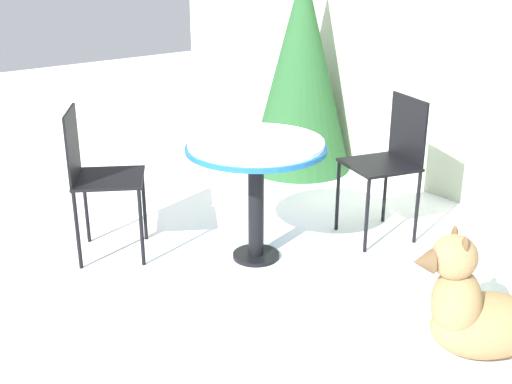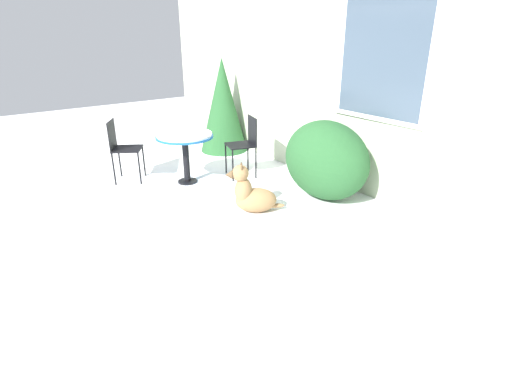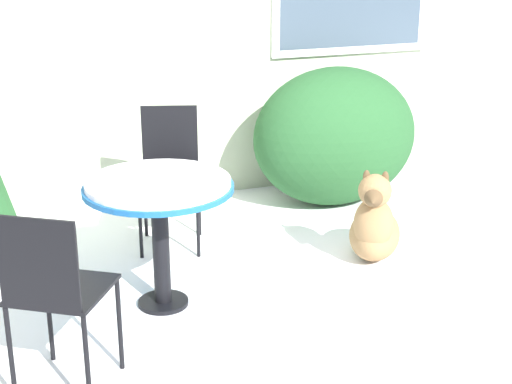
% 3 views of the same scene
% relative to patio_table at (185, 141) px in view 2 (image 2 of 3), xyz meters
% --- Properties ---
extents(ground_plane, '(16.00, 16.00, 0.00)m').
position_rel_patio_table_xyz_m(ground_plane, '(0.64, -0.40, -0.65)').
color(ground_plane, white).
extents(house_wall, '(8.00, 0.10, 2.78)m').
position_rel_patio_table_xyz_m(house_wall, '(0.74, 1.80, 0.78)').
color(house_wall, '#B2BC9E').
rests_on(house_wall, ground_plane).
extents(shrub_left, '(1.30, 0.90, 1.07)m').
position_rel_patio_table_xyz_m(shrub_left, '(1.66, 1.24, -0.12)').
color(shrub_left, '#235128').
rests_on(shrub_left, ground_plane).
extents(evergreen_bush, '(0.88, 0.88, 1.71)m').
position_rel_patio_table_xyz_m(evergreen_bush, '(-1.13, 1.40, 0.20)').
color(evergreen_bush, '#235128').
rests_on(evergreen_bush, ground_plane).
extents(patio_table, '(0.84, 0.84, 0.76)m').
position_rel_patio_table_xyz_m(patio_table, '(0.00, 0.00, 0.00)').
color(patio_table, black).
rests_on(patio_table, ground_plane).
extents(patio_chair_near_table, '(0.51, 0.51, 0.93)m').
position_rel_patio_table_xyz_m(patio_chair_near_table, '(0.27, 0.89, -0.11)').
color(patio_chair_near_table, black).
rests_on(patio_chair_near_table, ground_plane).
extents(patio_chair_far_side, '(0.57, 0.57, 0.93)m').
position_rel_patio_table_xyz_m(patio_chair_far_side, '(-0.65, -0.72, -0.11)').
color(patio_chair_far_side, black).
rests_on(patio_chair_far_side, ground_plane).
extents(dog, '(0.56, 0.69, 0.65)m').
position_rel_patio_table_xyz_m(dog, '(1.44, 0.15, -0.42)').
color(dog, '#937047').
rests_on(dog, ground_plane).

